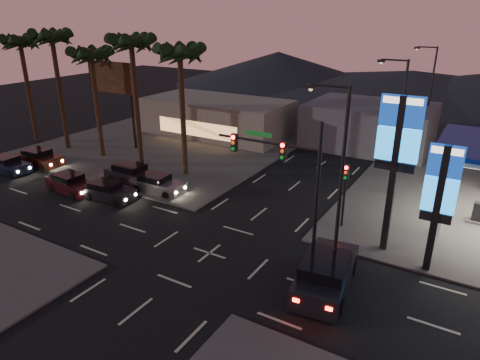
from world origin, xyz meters
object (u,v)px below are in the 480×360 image
Objects in this scene: pylon_sign_short at (440,190)px; suv_station at (326,274)px; car_lane_a_rear at (7,165)px; traffic_signal_mast at (287,169)px; car_lane_a_front at (108,192)px; car_lane_b_mid at (133,174)px; car_lane_a_mid at (71,184)px; car_lane_b_front at (157,184)px; pylon_sign_tall at (397,145)px; car_lane_b_rear at (39,158)px.

pylon_sign_short is 7.07m from suv_station.
suv_station is (29.60, -2.01, 0.20)m from car_lane_a_rear.
traffic_signal_mast is 15.26m from car_lane_a_front.
car_lane_b_mid is at bearing 176.36° from pylon_sign_short.
car_lane_a_mid is at bearing 179.60° from traffic_signal_mast.
car_lane_a_front is 11.94m from car_lane_a_rear.
car_lane_a_rear is 11.69m from car_lane_b_mid.
car_lane_a_mid is at bearing -173.76° from car_lane_a_front.
car_lane_a_rear is 14.50m from car_lane_b_front.
suv_station is at bearing -106.88° from pylon_sign_tall.
pylon_sign_tall is at bearing 73.12° from suv_station.
car_lane_a_mid is (-3.63, -0.40, 0.02)m from car_lane_a_front.
pylon_sign_tall is at bearing 36.52° from traffic_signal_mast.
car_lane_b_rear is at bearing 168.54° from car_lane_a_front.
pylon_sign_tall reaches higher than car_lane_b_mid.
car_lane_b_rear is (0.80, 2.57, 0.04)m from car_lane_a_rear.
pylon_sign_tall reaches higher than car_lane_b_rear.
suv_station is at bearing -29.79° from traffic_signal_mast.
pylon_sign_short is 0.88× the size of traffic_signal_mast.
pylon_sign_short is 1.52× the size of car_lane_b_rear.
car_lane_b_rear is (-7.50, 2.65, 0.04)m from car_lane_a_mid.
traffic_signal_mast is 1.81× the size of car_lane_b_front.
traffic_signal_mast is (-7.24, -2.51, 0.57)m from pylon_sign_short.
traffic_signal_mast is 18.74m from car_lane_a_mid.
car_lane_b_front is 3.10m from car_lane_b_mid.
car_lane_a_rear is 2.69m from car_lane_b_rear.
suv_station is (21.30, -1.92, 0.20)m from car_lane_a_mid.
car_lane_a_front is at bearing 177.94° from traffic_signal_mast.
car_lane_b_mid is (11.07, 3.74, 0.06)m from car_lane_a_rear.
pylon_sign_short is 23.03m from car_lane_b_mid.
pylon_sign_short is at bearing 46.33° from suv_station.
car_lane_b_front is at bearing 164.39° from traffic_signal_mast.
pylon_sign_tall is 7.84m from suv_station.
car_lane_a_rear is at bearing -107.39° from car_lane_b_rear.
pylon_sign_tall is 31.91m from car_lane_a_rear.
car_lane_a_front is 0.74× the size of suv_station.
pylon_sign_short is 22.24m from car_lane_a_front.
pylon_sign_short is 1.60× the size of car_lane_a_rear.
car_lane_a_front is 17.82m from suv_station.
car_lane_b_front reaches higher than car_lane_a_mid.
car_lane_b_front is 0.92× the size of car_lane_b_mid.
traffic_signal_mast is at bearing -143.48° from pylon_sign_tall.
traffic_signal_mast reaches higher than car_lane_b_rear.
car_lane_a_front is 0.97× the size of car_lane_a_rear.
car_lane_a_front is 0.89× the size of car_lane_b_mid.
car_lane_a_rear reaches higher than car_lane_a_front.
car_lane_b_mid is at bearing 170.57° from car_lane_b_front.
suv_station is at bearing -133.67° from pylon_sign_short.
pylon_sign_tall is 2.05× the size of car_lane_a_mid.
car_lane_a_rear is at bearing 179.53° from traffic_signal_mast.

